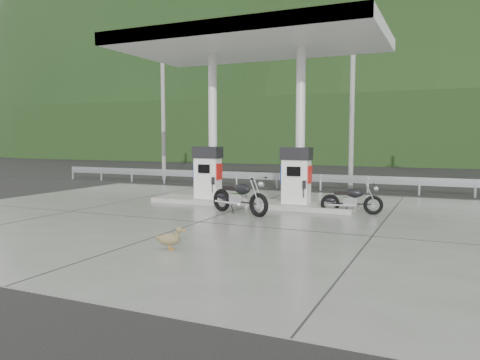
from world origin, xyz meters
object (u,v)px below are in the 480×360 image
at_px(gas_pump_left, 208,173).
at_px(motorcycle_right, 352,200).
at_px(gas_pump_right, 296,176).
at_px(motorcycle_left, 239,197).
at_px(duck, 169,240).

height_order(gas_pump_left, motorcycle_right, gas_pump_left).
distance_m(gas_pump_right, motorcycle_left, 2.22).
relative_size(gas_pump_left, duck, 3.32).
height_order(motorcycle_left, motorcycle_right, motorcycle_left).
height_order(gas_pump_right, duck, gas_pump_right).
relative_size(gas_pump_left, gas_pump_right, 1.00).
height_order(motorcycle_right, duck, motorcycle_right).
bearing_deg(gas_pump_left, motorcycle_right, -4.62).
relative_size(motorcycle_right, duck, 3.12).
distance_m(motorcycle_right, duck, 6.55).
relative_size(gas_pump_left, motorcycle_left, 0.87).
height_order(motorcycle_left, duck, motorcycle_left).
bearing_deg(gas_pump_right, motorcycle_left, -123.66).
bearing_deg(gas_pump_left, duck, -68.52).
bearing_deg(gas_pump_left, gas_pump_right, 0.00).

